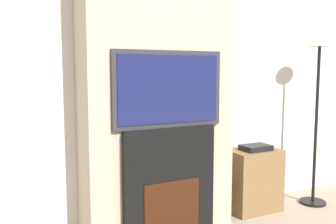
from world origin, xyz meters
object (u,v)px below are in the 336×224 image
(media_stand, at_px, (253,179))
(floor_lamp, at_px, (318,85))
(television, at_px, (168,89))
(fireplace, at_px, (168,184))

(media_stand, bearing_deg, floor_lamp, -12.39)
(floor_lamp, height_order, media_stand, floor_lamp)
(television, bearing_deg, floor_lamp, 1.03)
(fireplace, xyz_separation_m, floor_lamp, (1.64, 0.03, 0.74))
(television, bearing_deg, fireplace, 90.00)
(fireplace, distance_m, media_stand, 1.02)
(television, height_order, media_stand, television)
(fireplace, xyz_separation_m, television, (0.00, -0.00, 0.74))
(television, xyz_separation_m, floor_lamp, (1.64, 0.03, 0.00))
(fireplace, xyz_separation_m, media_stand, (0.99, 0.17, -0.14))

